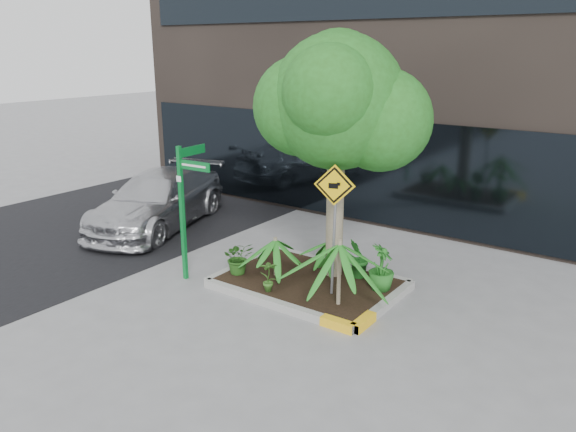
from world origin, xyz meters
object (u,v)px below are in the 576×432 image
Objects in this scene: tree at (338,102)px; cattle_sign at (334,207)px; parked_car at (158,200)px; street_sign_post at (185,199)px.

tree reaches higher than cattle_sign.
street_sign_post is (3.05, -1.95, 0.94)m from parked_car.
parked_car is at bearing 143.95° from street_sign_post.
cattle_sign is (0.42, -0.74, -1.71)m from tree.
parked_car is 3.74m from street_sign_post.
street_sign_post is at bearing -49.96° from parked_car.
parked_car is at bearing 175.69° from tree.
tree is 1.79× the size of street_sign_post.
tree is at bearing -21.59° from parked_car.
street_sign_post is 1.13× the size of cattle_sign.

